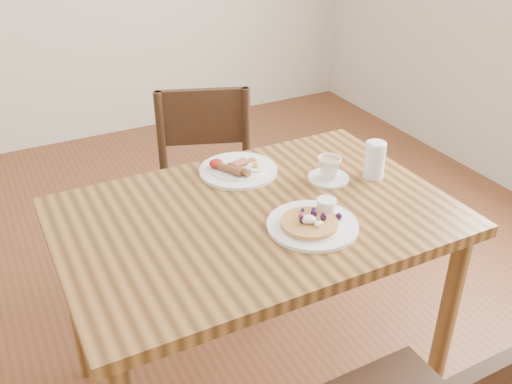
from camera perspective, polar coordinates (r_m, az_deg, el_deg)
ground at (r=2.24m, az=0.00°, el=-18.48°), size 5.00×5.00×0.00m
dining_table at (r=1.80m, az=0.00°, el=-4.65°), size 1.20×0.80×0.75m
chair_far at (r=2.41m, az=-4.89°, el=0.39°), size 0.54×0.54×0.88m
pancake_plate at (r=1.68m, az=5.75°, el=-3.02°), size 0.27×0.27×0.06m
breakfast_plate at (r=1.97m, az=-1.90°, el=2.27°), size 0.27×0.27×0.04m
teacup_saucer at (r=1.93m, az=7.30°, el=2.21°), size 0.14×0.14×0.08m
water_glass at (r=1.96m, az=11.77°, el=3.17°), size 0.07×0.07×0.13m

